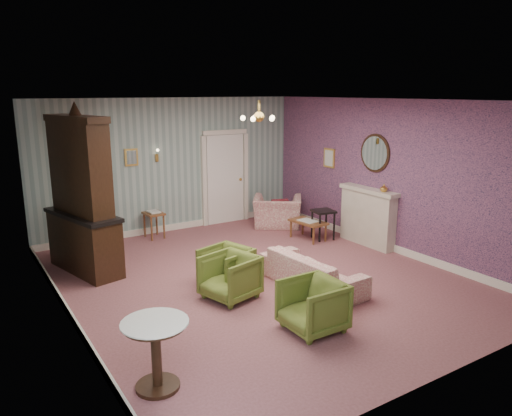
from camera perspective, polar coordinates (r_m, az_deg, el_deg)
floor at (r=8.27m, az=0.32°, el=-8.16°), size 7.00×7.00×0.00m
ceiling at (r=7.69m, az=0.35°, el=12.37°), size 7.00×7.00×0.00m
wall_back at (r=10.91m, az=-9.72°, el=4.86°), size 6.00×0.00×6.00m
wall_front at (r=5.36m, az=21.18°, el=-4.83°), size 6.00×0.00×6.00m
wall_left at (r=6.75m, az=-21.58°, el=-1.18°), size 0.00×7.00×7.00m
wall_right at (r=9.78m, az=15.30°, el=3.59°), size 0.00×7.00×7.00m
wall_right_floral at (r=9.77m, az=15.24°, el=3.58°), size 0.00×7.00×7.00m
door at (r=11.50m, az=-3.59°, el=3.59°), size 1.12×0.12×2.16m
olive_chair_a at (r=6.51m, az=6.58°, el=-10.92°), size 0.68×0.73×0.74m
olive_chair_b at (r=7.41m, az=-3.06°, el=-7.74°), size 0.84×0.87×0.74m
olive_chair_c at (r=7.84m, az=-3.49°, el=-6.65°), size 0.81×0.84×0.71m
sofa_chintz at (r=7.88m, az=6.52°, el=-6.55°), size 0.66×1.88×0.72m
wingback_chair at (r=11.22m, az=2.50°, el=0.15°), size 1.27×1.19×0.93m
dresser at (r=8.74m, az=-19.68°, el=1.87°), size 0.97×1.78×2.82m
fireplace at (r=10.13m, az=12.80°, el=-0.98°), size 0.30×1.40×1.16m
mantel_vase at (r=9.70m, az=14.58°, el=2.26°), size 0.15×0.15×0.15m
oval_mirror at (r=9.96m, az=13.59°, el=6.19°), size 0.04×0.76×0.84m
framed_print at (r=10.97m, az=8.48°, el=5.75°), size 0.04×0.34×0.42m
coffee_table at (r=10.36m, az=6.04°, el=-2.54°), size 0.53×0.84×0.40m
side_table_black at (r=10.37m, az=7.76°, el=-1.94°), size 0.49×0.49×0.63m
pedestal_table at (r=5.41m, az=-11.47°, el=-16.33°), size 0.89×0.89×0.76m
nesting_table at (r=10.61m, az=-11.72°, el=-1.83°), size 0.38×0.48×0.60m
gilt_mirror_back at (r=10.53m, az=-14.22°, el=5.71°), size 0.28×0.06×0.36m
sconce_left at (r=10.35m, az=-17.07°, el=5.40°), size 0.16×0.12×0.30m
sconce_right at (r=10.69m, az=-11.38°, el=5.97°), size 0.16×0.12×0.30m
chandelier at (r=7.70m, az=0.35°, el=10.36°), size 0.56×0.56×0.36m
burgundy_cushion at (r=11.07m, az=2.74°, el=0.05°), size 0.41×0.28×0.39m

